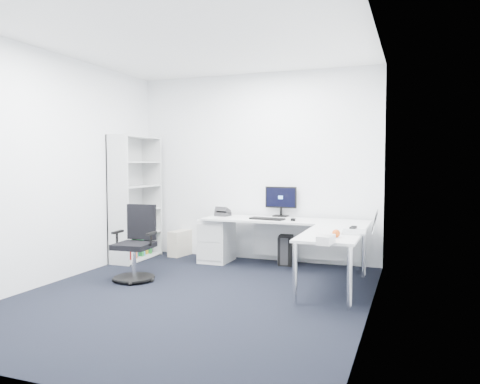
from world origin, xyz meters
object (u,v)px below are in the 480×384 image
(bookshelf, at_px, (136,198))
(task_chair, at_px, (134,243))
(l_desk, at_px, (278,247))
(monitor, at_px, (281,201))
(laptop, at_px, (354,221))

(bookshelf, distance_m, task_chair, 1.36)
(l_desk, relative_size, monitor, 4.88)
(task_chair, bearing_deg, laptop, 5.59)
(l_desk, distance_m, monitor, 0.84)
(laptop, bearing_deg, task_chair, -174.15)
(monitor, height_order, laptop, monitor)
(task_chair, height_order, monitor, monitor)
(bookshelf, distance_m, laptop, 3.27)
(monitor, bearing_deg, bookshelf, -162.21)
(monitor, bearing_deg, l_desk, -74.78)
(bookshelf, distance_m, monitor, 2.11)
(l_desk, xyz_separation_m, monitor, (-0.15, 0.63, 0.54))
(bookshelf, xyz_separation_m, task_chair, (0.68, -1.09, -0.45))
(l_desk, height_order, bookshelf, bookshelf)
(l_desk, height_order, laptop, laptop)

